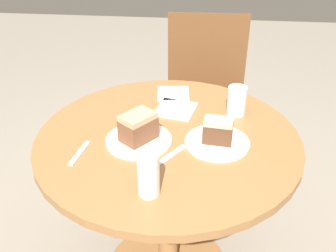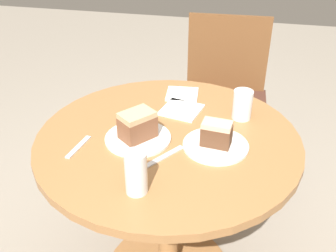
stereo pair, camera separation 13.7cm
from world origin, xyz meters
The scene contains 12 objects.
table centered at (0.00, 0.00, 0.54)m, with size 0.94×0.94×0.74m.
chair centered at (0.13, 0.85, 0.48)m, with size 0.49×0.49×0.90m.
plate_near centered at (-0.10, -0.05, 0.74)m, with size 0.23×0.23×0.01m.
plate_far centered at (0.17, -0.03, 0.74)m, with size 0.22×0.22×0.01m.
cake_slice_near centered at (-0.10, -0.05, 0.80)m, with size 0.14×0.14×0.10m.
cake_slice_far centered at (0.17, -0.03, 0.79)m, with size 0.10×0.07×0.09m.
glass_lemonade centered at (0.25, 0.18, 0.79)m, with size 0.07×0.07×0.11m.
glass_water centered at (-0.02, -0.31, 0.80)m, with size 0.06×0.06×0.13m.
napkin_stack centered at (0.01, 0.19, 0.74)m, with size 0.17×0.17×0.01m.
fork centered at (0.02, -0.13, 0.74)m, with size 0.11×0.15×0.00m.
spoon centered at (-0.28, -0.14, 0.74)m, with size 0.04×0.14×0.00m.
napkin_side centered at (-0.01, 0.32, 0.74)m, with size 0.14×0.14×0.01m.
Camera 1 is at (0.12, -1.16, 1.49)m, focal length 42.00 mm.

